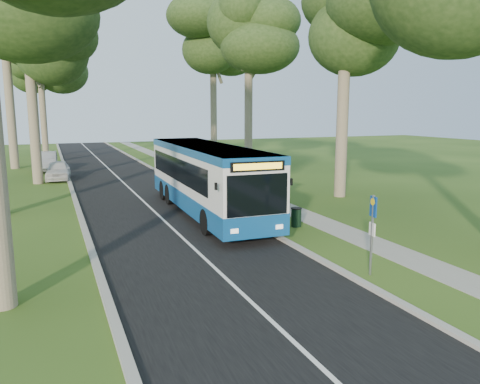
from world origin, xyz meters
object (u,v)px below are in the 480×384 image
(litter_bin, at_px, (296,217))
(car_silver, at_px, (46,162))
(bus, at_px, (206,179))
(car_white, at_px, (58,170))
(bus_shelter, at_px, (263,172))
(bus_stop_sign, at_px, (372,226))

(litter_bin, bearing_deg, car_silver, 112.41)
(bus, height_order, litter_bin, bus)
(litter_bin, relative_size, car_white, 0.20)
(bus, bearing_deg, car_silver, 110.66)
(bus_shelter, distance_m, car_white, 17.29)
(bus_shelter, xyz_separation_m, car_silver, (-10.66, 19.81, -0.99))
(bus_shelter, bearing_deg, litter_bin, -108.35)
(bus_shelter, bearing_deg, bus, -179.47)
(litter_bin, distance_m, car_silver, 26.44)
(car_white, bearing_deg, bus, -62.58)
(car_white, bearing_deg, bus_shelter, -51.33)
(litter_bin, bearing_deg, bus_stop_sign, -97.92)
(bus, bearing_deg, car_white, 114.56)
(bus_stop_sign, xyz_separation_m, car_silver, (-9.21, 30.67, -0.75))
(litter_bin, height_order, car_white, car_white)
(car_silver, bearing_deg, car_white, -79.58)
(bus_stop_sign, relative_size, bus_shelter, 0.78)
(bus, bearing_deg, bus_shelter, 12.85)
(bus_stop_sign, distance_m, bus_shelter, 10.96)
(bus_shelter, height_order, litter_bin, bus_shelter)
(bus_shelter, distance_m, car_silver, 22.51)
(bus_shelter, height_order, car_white, bus_shelter)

